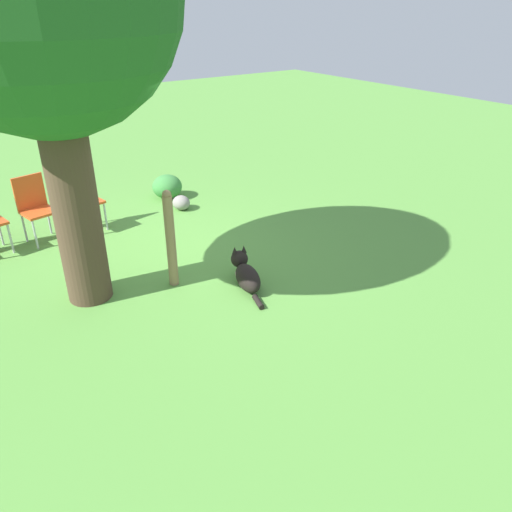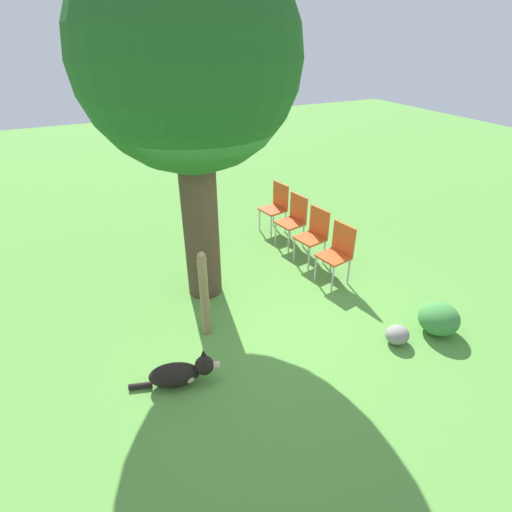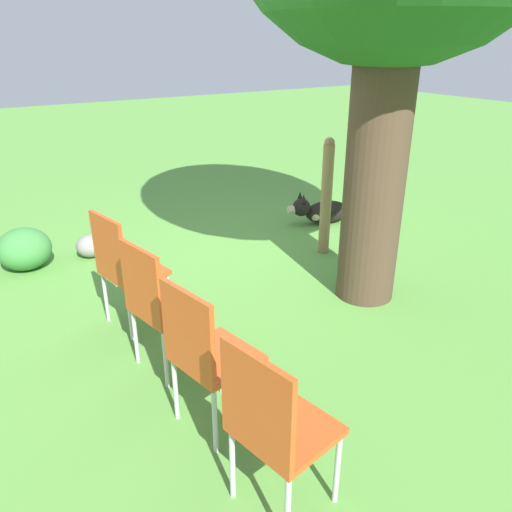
% 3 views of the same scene
% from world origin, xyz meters
% --- Properties ---
extents(ground_plane, '(30.00, 30.00, 0.00)m').
position_xyz_m(ground_plane, '(0.00, 0.00, 0.00)').
color(ground_plane, '#56933D').
extents(dog, '(1.03, 0.45, 0.42)m').
position_xyz_m(dog, '(-1.24, -0.88, 0.16)').
color(dog, black).
rests_on(dog, ground_plane).
extents(fence_post, '(0.12, 0.12, 1.25)m').
position_xyz_m(fence_post, '(-0.69, -0.16, 0.63)').
color(fence_post, '#937551').
rests_on(fence_post, ground_plane).
extents(red_chair_0, '(0.49, 0.51, 0.97)m').
position_xyz_m(red_chair_0, '(1.64, 0.17, 0.56)').
color(red_chair_0, '#D14C1E').
rests_on(red_chair_0, ground_plane).
extents(red_chair_1, '(0.49, 0.51, 0.97)m').
position_xyz_m(red_chair_1, '(1.64, 0.86, 0.56)').
color(red_chair_1, '#D14C1E').
rests_on(red_chair_1, ground_plane).
extents(red_chair_2, '(0.49, 0.51, 0.97)m').
position_xyz_m(red_chair_2, '(1.64, 1.55, 0.56)').
color(red_chair_2, '#D14C1E').
rests_on(red_chair_2, ground_plane).
extents(red_chair_3, '(0.49, 0.51, 0.97)m').
position_xyz_m(red_chair_3, '(1.64, 2.24, 0.56)').
color(red_chair_3, '#D14C1E').
rests_on(red_chair_3, ground_plane).
extents(garden_rock, '(0.32, 0.29, 0.24)m').
position_xyz_m(garden_rock, '(1.50, -1.41, 0.12)').
color(garden_rock, gray).
rests_on(garden_rock, ground_plane).
extents(low_shrub, '(0.53, 0.53, 0.42)m').
position_xyz_m(low_shrub, '(2.14, -1.48, 0.21)').
color(low_shrub, '#3D843D').
rests_on(low_shrub, ground_plane).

